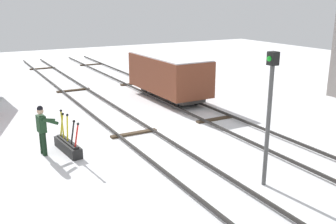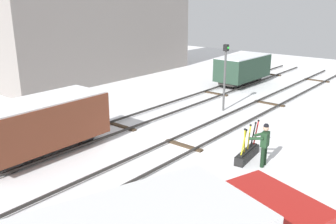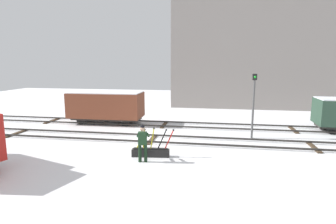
% 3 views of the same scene
% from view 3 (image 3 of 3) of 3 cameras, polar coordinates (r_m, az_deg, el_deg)
% --- Properties ---
extents(ground_plane, '(60.00, 60.00, 0.00)m').
position_cam_3_polar(ground_plane, '(16.34, -3.36, -5.79)').
color(ground_plane, white).
extents(track_main_line, '(44.00, 1.94, 0.18)m').
position_cam_3_polar(track_main_line, '(16.31, -3.36, -5.42)').
color(track_main_line, '#2D2B28').
rests_on(track_main_line, ground_plane).
extents(track_siding_near, '(44.00, 1.94, 0.18)m').
position_cam_3_polar(track_siding_near, '(20.10, -0.83, -2.46)').
color(track_siding_near, '#2D2B28').
rests_on(track_siding_near, ground_plane).
extents(switch_lever_frame, '(2.05, 0.55, 1.45)m').
position_cam_3_polar(switch_lever_frame, '(13.55, -3.51, -8.03)').
color(switch_lever_frame, black).
rests_on(switch_lever_frame, ground_plane).
extents(rail_worker, '(0.59, 0.69, 1.74)m').
position_cam_3_polar(rail_worker, '(12.68, -5.19, -5.89)').
color(rail_worker, black).
rests_on(rail_worker, ground_plane).
extents(signal_post, '(0.24, 0.32, 3.83)m').
position_cam_3_polar(signal_post, '(17.10, 17.06, 2.51)').
color(signal_post, '#4C4C4C').
rests_on(signal_post, ground_plane).
extents(apartment_building, '(17.74, 5.39, 10.95)m').
position_cam_3_polar(apartment_building, '(30.46, 18.12, 11.46)').
color(apartment_building, gray).
rests_on(apartment_building, ground_plane).
extents(freight_car_back_track, '(5.35, 2.30, 2.35)m').
position_cam_3_polar(freight_car_back_track, '(21.08, -12.53, 1.33)').
color(freight_car_back_track, '#2D2B28').
rests_on(freight_car_back_track, ground_plane).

